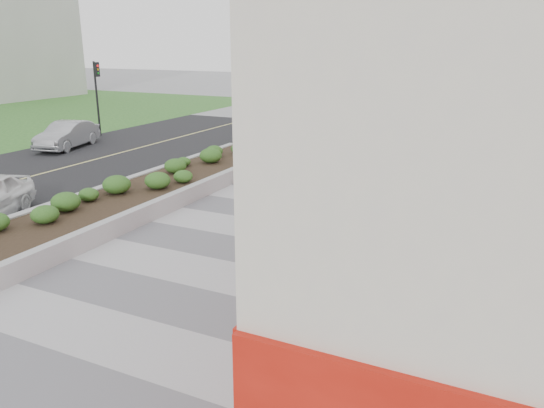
{
  "coord_description": "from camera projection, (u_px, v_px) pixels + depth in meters",
  "views": [
    {
      "loc": [
        5.91,
        -6.3,
        5.23
      ],
      "look_at": [
        0.04,
        5.84,
        1.1
      ],
      "focal_mm": 35.0,
      "sensor_mm": 36.0,
      "label": 1
    }
  ],
  "objects": [
    {
      "name": "ground",
      "position": [
        127.0,
        349.0,
        9.42
      ],
      "size": [
        160.0,
        160.0,
        0.0
      ],
      "primitive_type": "plane",
      "color": "gray",
      "rests_on": "ground"
    },
    {
      "name": "walkway",
      "position": [
        216.0,
        283.0,
        12.0
      ],
      "size": [
        8.0,
        36.0,
        0.01
      ],
      "primitive_type": "cube",
      "color": "#A8A8AD",
      "rests_on": "ground"
    },
    {
      "name": "planter",
      "position": [
        137.0,
        193.0,
        17.61
      ],
      "size": [
        3.0,
        18.0,
        0.9
      ],
      "color": "#9E9EA0",
      "rests_on": "ground"
    },
    {
      "name": "street",
      "position": [
        5.0,
        183.0,
        20.44
      ],
      "size": [
        10.0,
        40.0,
        0.0
      ],
      "primitive_type": "cube",
      "color": "black",
      "rests_on": "ground"
    },
    {
      "name": "traffic_signal_near",
      "position": [
        243.0,
        93.0,
        26.68
      ],
      "size": [
        0.33,
        0.28,
        4.2
      ],
      "color": "black",
      "rests_on": "ground"
    },
    {
      "name": "traffic_signal_far",
      "position": [
        97.0,
        87.0,
        30.08
      ],
      "size": [
        0.33,
        0.28,
        4.2
      ],
      "color": "black",
      "rests_on": "ground"
    },
    {
      "name": "manhole_cover",
      "position": [
        235.0,
        287.0,
        11.79
      ],
      "size": [
        0.44,
        0.44,
        0.01
      ],
      "primitive_type": "cylinder",
      "color": "#595654",
      "rests_on": "ground"
    },
    {
      "name": "skateboarder",
      "position": [
        322.0,
        204.0,
        15.28
      ],
      "size": [
        0.54,
        0.74,
        1.5
      ],
      "rotation": [
        0.0,
        0.0,
        0.43
      ],
      "color": "beige",
      "rests_on": "ground"
    },
    {
      "name": "car_silver",
      "position": [
        67.0,
        135.0,
        27.1
      ],
      "size": [
        2.4,
        4.33,
        1.35
      ],
      "primitive_type": "imported",
      "rotation": [
        0.0,
        0.0,
        0.25
      ],
      "color": "#A1A3A9",
      "rests_on": "ground"
    }
  ]
}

